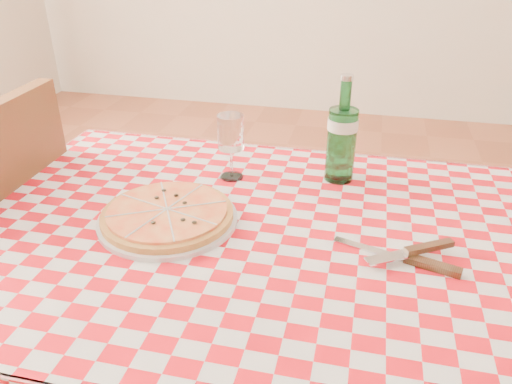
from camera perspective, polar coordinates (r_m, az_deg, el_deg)
dining_table at (r=1.10m, az=0.31°, el=-8.86°), size 1.20×0.80×0.75m
tablecloth at (r=1.05m, az=0.32°, el=-4.73°), size 1.30×0.90×0.01m
pizza_plate at (r=1.08m, az=-10.08°, el=-2.45°), size 0.37×0.37×0.04m
water_bottle at (r=1.22m, az=9.85°, el=7.07°), size 0.08×0.08×0.26m
wine_glass at (r=1.23m, az=-2.87°, el=5.14°), size 0.08×0.08×0.16m
cutlery at (r=0.99m, az=16.70°, el=-6.85°), size 0.30×0.27×0.03m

